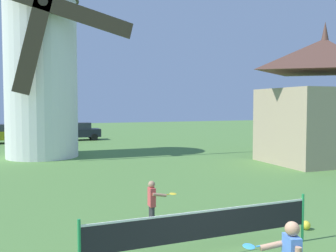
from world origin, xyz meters
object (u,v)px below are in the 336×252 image
Objects in this scene: parked_car_mustard at (11,133)px; tennis_net at (205,225)px; parked_car_black at (78,131)px; windmill at (41,57)px; chapel at (323,102)px; stray_ball at (306,225)px; player_far at (153,201)px.

tennis_net is at bearing -81.57° from parked_car_mustard.
parked_car_mustard is 5.43m from parked_car_black.
chapel is (14.06, -7.90, -2.72)m from windmill.
parked_car_black is (-1.70, 26.40, 0.69)m from stray_ball.
player_far is 24.81m from parked_car_black.
parked_car_mustard is (-3.63, 24.40, 0.13)m from player_far.
windmill is 2.66× the size of tennis_net.
windmill reaches higher than player_far.
parked_car_black is 20.94m from chapel.
windmill is 15.72m from player_far.
windmill is 1.78× the size of chapel.
player_far is (1.78, -14.69, -5.32)m from windmill.
player_far is 0.27× the size of parked_car_mustard.
player_far is 5.28× the size of stray_ball.
chapel is (11.95, 9.04, 2.59)m from tennis_net.
parked_car_mustard reaches higher than player_far.
stray_ball is at bearing 10.77° from tennis_net.
parked_car_mustard is at bearing 100.75° from windmill.
parked_car_mustard is at bearing -176.38° from parked_car_black.
tennis_net reaches higher than stray_ball.
stray_ball is (3.17, 0.60, -0.57)m from tennis_net.
player_far is 0.31× the size of parked_car_black.
chapel reaches higher than stray_ball.
stray_ball is 0.06× the size of parked_car_black.
chapel is (15.90, -17.62, 2.47)m from parked_car_mustard.
player_far is 24.67m from parked_car_mustard.
parked_car_black is at bearing 86.88° from tennis_net.
parked_car_black is at bearing 3.62° from parked_car_mustard.
parked_car_black is 0.51× the size of chapel.
windmill is 11.87m from parked_car_black.
windmill is at bearing -109.56° from parked_car_black.
windmill is at bearing -79.25° from parked_car_mustard.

